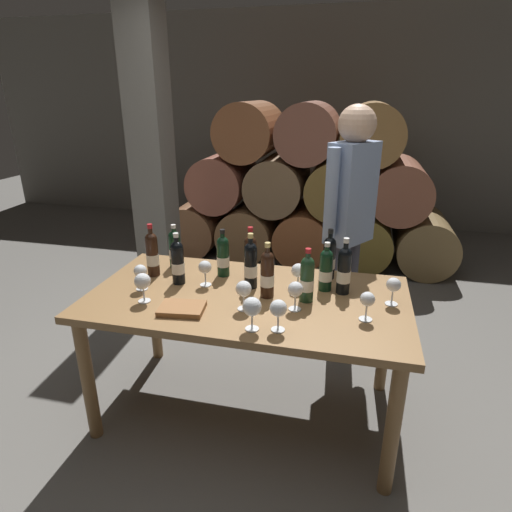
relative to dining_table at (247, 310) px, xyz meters
name	(u,v)px	position (x,y,z in m)	size (l,w,h in m)	color
ground_plane	(248,409)	(0.00, 0.00, -0.67)	(14.00, 14.00, 0.00)	#66635E
cellar_back_wall	(323,121)	(0.00, 4.20, 0.73)	(10.00, 0.24, 2.80)	slate
barrel_stack	(307,193)	(0.00, 2.60, 0.09)	(3.12, 0.90, 1.69)	brown
stone_pillar	(151,149)	(-1.30, 1.60, 0.63)	(0.32, 0.32, 2.60)	slate
dining_table	(247,310)	(0.00, 0.00, 0.00)	(1.70, 0.90, 0.76)	olive
wine_bottle_0	(223,256)	(-0.20, 0.23, 0.22)	(0.07, 0.07, 0.28)	black
wine_bottle_1	(175,248)	(-0.54, 0.29, 0.21)	(0.07, 0.07, 0.27)	black
wine_bottle_2	(251,265)	(-0.01, 0.10, 0.23)	(0.07, 0.07, 0.31)	black
wine_bottle_3	(178,262)	(-0.42, 0.06, 0.22)	(0.07, 0.07, 0.30)	black
wine_bottle_4	(307,278)	(0.31, 0.01, 0.22)	(0.07, 0.07, 0.29)	#19381E
wine_bottle_5	(329,257)	(0.40, 0.33, 0.22)	(0.07, 0.07, 0.30)	black
wine_bottle_6	(250,257)	(-0.03, 0.21, 0.23)	(0.07, 0.07, 0.32)	black
wine_bottle_7	(344,270)	(0.49, 0.15, 0.23)	(0.07, 0.07, 0.31)	black
wine_bottle_8	(267,274)	(0.11, 0.01, 0.22)	(0.07, 0.07, 0.30)	black
wine_bottle_9	(152,254)	(-0.61, 0.13, 0.23)	(0.07, 0.07, 0.32)	black
wine_bottle_10	(326,269)	(0.40, 0.17, 0.21)	(0.07, 0.07, 0.27)	black
wine_glass_0	(205,268)	(-0.26, 0.07, 0.20)	(0.07, 0.07, 0.15)	white
wine_glass_1	(140,272)	(-0.58, -0.06, 0.19)	(0.07, 0.07, 0.15)	white
wine_glass_2	(278,309)	(0.23, -0.32, 0.20)	(0.08, 0.08, 0.15)	white
wine_glass_3	(298,271)	(0.25, 0.14, 0.20)	(0.08, 0.08, 0.15)	white
wine_glass_4	(143,282)	(-0.50, -0.20, 0.20)	(0.08, 0.08, 0.16)	white
wine_glass_5	(244,290)	(0.02, -0.16, 0.20)	(0.08, 0.08, 0.15)	white
wine_glass_6	(367,300)	(0.62, -0.13, 0.19)	(0.07, 0.07, 0.15)	white
wine_glass_7	(252,307)	(0.11, -0.34, 0.20)	(0.09, 0.09, 0.16)	white
wine_glass_8	(295,290)	(0.27, -0.10, 0.20)	(0.08, 0.08, 0.15)	white
wine_glass_9	(393,286)	(0.75, 0.07, 0.20)	(0.07, 0.07, 0.15)	white
tasting_notebook	(182,309)	(-0.27, -0.25, 0.11)	(0.22, 0.16, 0.03)	#936038
sommelier_presenting	(350,213)	(0.49, 0.75, 0.37)	(0.33, 0.43, 1.72)	#383842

